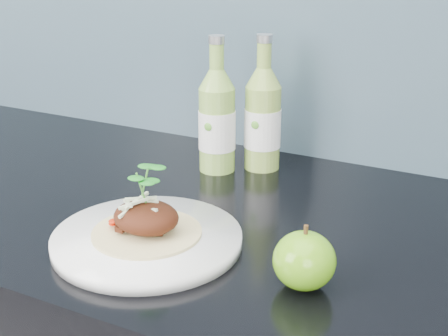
{
  "coord_description": "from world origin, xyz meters",
  "views": [
    {
      "loc": [
        0.37,
        0.97,
        1.28
      ],
      "look_at": [
        0.03,
        1.62,
        1.0
      ],
      "focal_mm": 50.0,
      "sensor_mm": 36.0,
      "label": 1
    }
  ],
  "objects_px": {
    "green_apple": "(304,261)",
    "cider_bottle_right": "(263,119)",
    "dinner_plate": "(147,239)",
    "cider_bottle_left": "(217,121)"
  },
  "relations": [
    {
      "from": "green_apple",
      "to": "cider_bottle_right",
      "type": "distance_m",
      "value": 0.39
    },
    {
      "from": "green_apple",
      "to": "dinner_plate",
      "type": "bearing_deg",
      "value": 179.42
    },
    {
      "from": "dinner_plate",
      "to": "green_apple",
      "type": "height_order",
      "value": "green_apple"
    },
    {
      "from": "green_apple",
      "to": "cider_bottle_left",
      "type": "bearing_deg",
      "value": 132.72
    },
    {
      "from": "dinner_plate",
      "to": "cider_bottle_right",
      "type": "xyz_separation_m",
      "value": [
        0.01,
        0.33,
        0.08
      ]
    },
    {
      "from": "dinner_plate",
      "to": "green_apple",
      "type": "distance_m",
      "value": 0.22
    },
    {
      "from": "green_apple",
      "to": "cider_bottle_left",
      "type": "relative_size",
      "value": 0.4
    },
    {
      "from": "dinner_plate",
      "to": "cider_bottle_left",
      "type": "relative_size",
      "value": 1.39
    },
    {
      "from": "cider_bottle_left",
      "to": "green_apple",
      "type": "bearing_deg",
      "value": -32.83
    },
    {
      "from": "cider_bottle_left",
      "to": "dinner_plate",
      "type": "bearing_deg",
      "value": -65.77
    }
  ]
}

